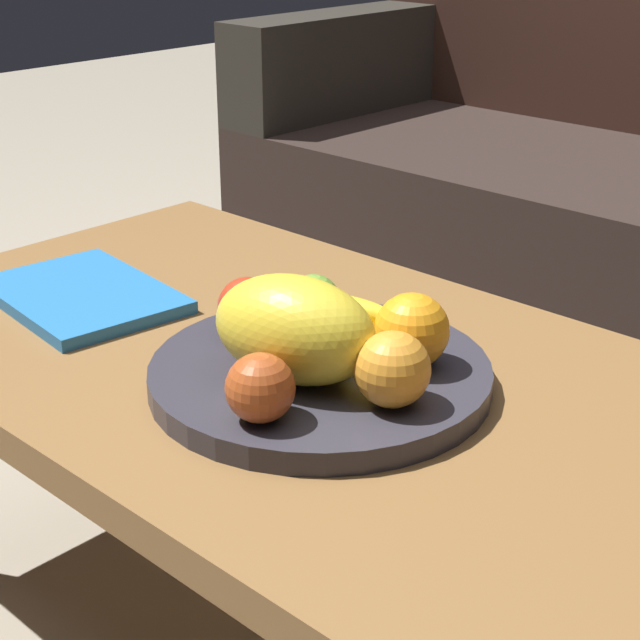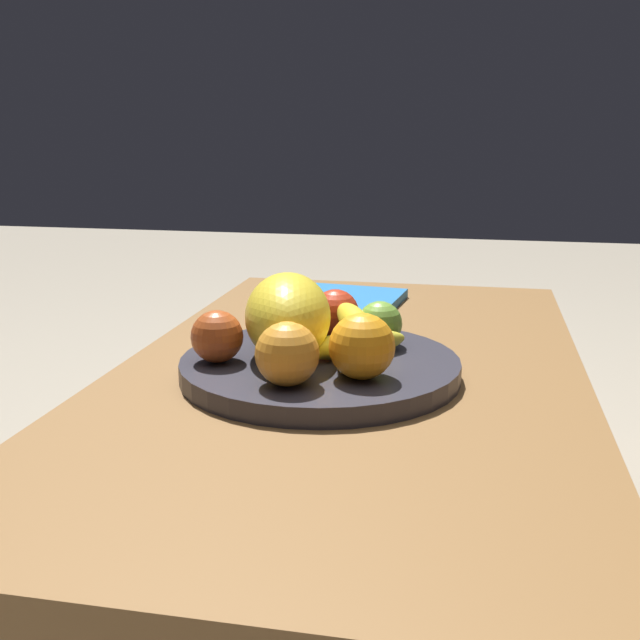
% 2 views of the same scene
% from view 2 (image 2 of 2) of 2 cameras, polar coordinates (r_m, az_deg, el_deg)
% --- Properties ---
extents(ground_plane, '(8.00, 8.00, 0.00)m').
position_cam_2_polar(ground_plane, '(1.22, 2.09, -21.70)').
color(ground_plane, gray).
extents(coffee_table, '(1.12, 0.61, 0.40)m').
position_cam_2_polar(coffee_table, '(1.05, 2.26, -5.64)').
color(coffee_table, brown).
rests_on(coffee_table, ground_plane).
extents(fruit_bowl, '(0.36, 0.36, 0.03)m').
position_cam_2_polar(fruit_bowl, '(0.98, 0.00, -3.52)').
color(fruit_bowl, '#312F38').
rests_on(fruit_bowl, coffee_table).
extents(melon_large_front, '(0.19, 0.15, 0.11)m').
position_cam_2_polar(melon_large_front, '(0.97, -2.39, 0.29)').
color(melon_large_front, yellow).
rests_on(melon_large_front, fruit_bowl).
extents(orange_front, '(0.07, 0.07, 0.07)m').
position_cam_2_polar(orange_front, '(0.87, -2.44, -2.52)').
color(orange_front, orange).
rests_on(orange_front, fruit_bowl).
extents(orange_left, '(0.08, 0.08, 0.08)m').
position_cam_2_polar(orange_left, '(0.89, 3.11, -1.95)').
color(orange_left, orange).
rests_on(orange_left, fruit_bowl).
extents(apple_front, '(0.07, 0.07, 0.07)m').
position_cam_2_polar(apple_front, '(1.07, 1.14, 0.53)').
color(apple_front, red).
rests_on(apple_front, fruit_bowl).
extents(apple_left, '(0.07, 0.07, 0.07)m').
position_cam_2_polar(apple_left, '(0.97, -7.61, -1.22)').
color(apple_left, '#AC491D').
rests_on(apple_left, fruit_bowl).
extents(apple_right, '(0.06, 0.06, 0.06)m').
position_cam_2_polar(apple_right, '(1.03, 4.43, -0.26)').
color(apple_right, '#6FA138').
rests_on(apple_right, fruit_bowl).
extents(banana_bunch, '(0.18, 0.14, 0.06)m').
position_cam_2_polar(banana_bunch, '(0.98, 2.47, -1.29)').
color(banana_bunch, yellow).
rests_on(banana_bunch, fruit_bowl).
extents(magazine, '(0.27, 0.21, 0.02)m').
position_cam_2_polar(magazine, '(1.35, 1.65, 1.19)').
color(magazine, '#266EB2').
rests_on(magazine, coffee_table).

